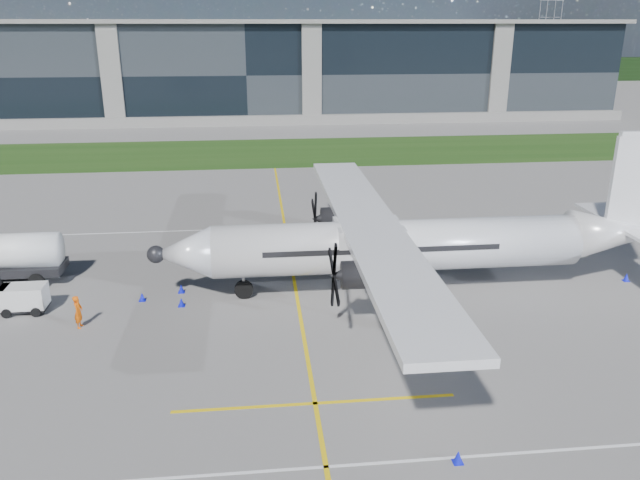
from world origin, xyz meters
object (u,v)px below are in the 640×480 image
at_px(safety_cone_fwd, 142,297).
at_px(safety_cone_nose_port, 181,302).
at_px(baggage_tug, 24,299).
at_px(ground_crew_person, 78,309).
at_px(safety_cone_tail, 626,277).
at_px(pylon_east, 549,23).
at_px(turboprop_aircraft, 417,216).
at_px(safety_cone_nose_stbd, 181,289).
at_px(safety_cone_portwing, 458,457).

height_order(safety_cone_fwd, safety_cone_nose_port, same).
bearing_deg(safety_cone_fwd, baggage_tug, -172.73).
bearing_deg(baggage_tug, ground_crew_person, -32.82).
bearing_deg(baggage_tug, safety_cone_tail, 0.93).
bearing_deg(pylon_east, safety_cone_fwd, -122.14).
height_order(turboprop_aircraft, safety_cone_nose_port, turboprop_aircraft).
relative_size(safety_cone_nose_stbd, safety_cone_fwd, 1.00).
bearing_deg(safety_cone_nose_stbd, pylon_east, 58.30).
xyz_separation_m(ground_crew_person, safety_cone_tail, (32.17, 2.82, -0.77)).
bearing_deg(safety_cone_nose_port, turboprop_aircraft, 3.12).
bearing_deg(safety_cone_tail, safety_cone_nose_stbd, 177.59).
height_order(safety_cone_nose_stbd, safety_cone_tail, same).
distance_m(ground_crew_person, safety_cone_nose_stbd, 6.32).
bearing_deg(safety_cone_nose_stbd, turboprop_aircraft, -4.89).
bearing_deg(safety_cone_portwing, safety_cone_tail, 44.33).
relative_size(baggage_tug, safety_cone_nose_stbd, 5.13).
bearing_deg(safety_cone_portwing, safety_cone_nose_port, 128.05).
height_order(baggage_tug, safety_cone_tail, baggage_tug).
relative_size(pylon_east, baggage_tug, 11.69).
height_order(turboprop_aircraft, ground_crew_person, turboprop_aircraft).
relative_size(turboprop_aircraft, safety_cone_tail, 62.63).
distance_m(turboprop_aircraft, safety_cone_portwing, 16.10).
bearing_deg(safety_cone_portwing, ground_crew_person, 142.73).
bearing_deg(pylon_east, safety_cone_nose_stbd, -121.70).
bearing_deg(baggage_tug, turboprop_aircraft, 1.41).
bearing_deg(baggage_tug, pylon_east, 56.28).
distance_m(turboprop_aircraft, ground_crew_person, 19.20).
distance_m(ground_crew_person, safety_cone_portwing, 20.70).
relative_size(ground_crew_person, safety_cone_nose_port, 4.10).
bearing_deg(turboprop_aircraft, safety_cone_tail, 0.13).
bearing_deg(turboprop_aircraft, safety_cone_fwd, 179.12).
relative_size(pylon_east, safety_cone_nose_port, 60.00).
xyz_separation_m(pylon_east, safety_cone_portwing, (-77.19, -160.27, -14.75)).
relative_size(baggage_tug, safety_cone_fwd, 5.13).
relative_size(ground_crew_person, safety_cone_fwd, 4.10).
distance_m(turboprop_aircraft, safety_cone_nose_stbd, 14.53).
height_order(safety_cone_fwd, safety_cone_tail, same).
xyz_separation_m(safety_cone_fwd, safety_cone_tail, (29.45, -0.21, 0.00)).
height_order(ground_crew_person, safety_cone_fwd, ground_crew_person).
xyz_separation_m(pylon_east, baggage_tug, (-97.12, -145.50, -14.23)).
relative_size(safety_cone_nose_stbd, safety_cone_tail, 1.00).
height_order(turboprop_aircraft, safety_cone_nose_stbd, turboprop_aircraft).
relative_size(ground_crew_person, safety_cone_portwing, 4.10).
distance_m(safety_cone_portwing, safety_cone_tail, 21.96).
bearing_deg(safety_cone_fwd, safety_cone_nose_stbd, 23.75).
height_order(pylon_east, ground_crew_person, pylon_east).
xyz_separation_m(baggage_tug, safety_cone_fwd, (6.20, 0.79, -0.52)).
bearing_deg(safety_cone_nose_stbd, safety_cone_fwd, -156.25).
distance_m(safety_cone_fwd, safety_cone_tail, 29.45).
relative_size(pylon_east, safety_cone_portwing, 60.00).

